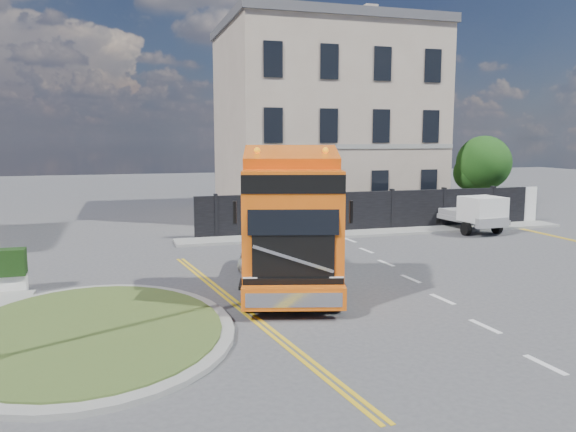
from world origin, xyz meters
name	(u,v)px	position (x,y,z in m)	size (l,w,h in m)	color
ground	(323,282)	(0.00, 0.00, 0.00)	(120.00, 120.00, 0.00)	#424244
traffic_island	(90,331)	(-7.00, -3.00, 0.08)	(6.80, 6.80, 0.17)	gray
hoarding_fence	(384,211)	(6.55, 9.00, 1.00)	(18.80, 0.25, 2.00)	black
georgian_building	(323,120)	(6.00, 16.50, 5.77)	(12.30, 10.30, 12.80)	#B4A28F
tree	(481,165)	(14.38, 12.10, 3.05)	(3.20, 3.20, 4.80)	#382619
pavement_far	(381,232)	(6.00, 8.10, 0.06)	(20.00, 1.60, 0.12)	gray
truck	(291,231)	(-1.42, -1.08, 1.91)	(4.41, 7.57, 4.27)	black
flatbed_pickup	(476,213)	(10.52, 6.94, 0.99)	(2.12, 4.57, 1.85)	gray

